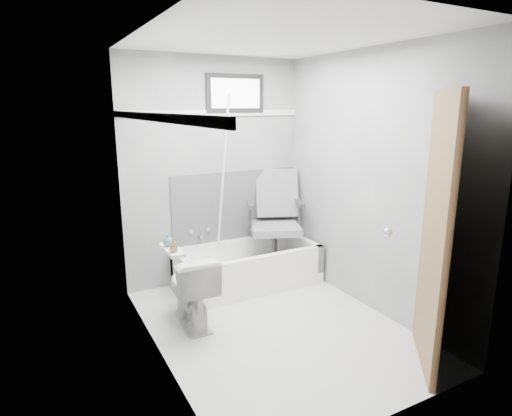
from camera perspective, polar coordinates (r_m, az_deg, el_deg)
floor at (r=3.91m, az=2.51°, el=-15.50°), size 2.60×2.60×0.00m
ceiling at (r=3.46m, az=2.95°, el=21.89°), size 2.60×2.60×0.00m
wall_back at (r=4.64m, az=-5.56°, el=4.82°), size 2.00×0.02×2.40m
wall_front at (r=2.50m, az=18.17°, el=-3.30°), size 2.00×0.02×2.40m
wall_left at (r=3.11m, az=-13.33°, el=0.24°), size 0.02×2.60×2.40m
wall_right at (r=4.09m, az=14.87°, el=3.26°), size 0.02×2.60×2.40m
bathtub at (r=4.65m, az=-1.08°, el=-7.74°), size 1.50×0.70×0.42m
office_chair at (r=4.71m, az=2.56°, el=-1.72°), size 0.81×0.81×1.08m
toilet at (r=3.86m, az=-8.65°, el=-10.65°), size 0.41×0.69×0.65m
door at (r=3.32m, az=29.53°, el=-3.92°), size 0.78×0.78×2.00m
window at (r=4.68m, az=-2.79°, el=15.01°), size 0.66×0.04×0.40m
backerboard at (r=4.80m, az=-2.65°, el=0.31°), size 1.50×0.02×0.78m
trim_back at (r=4.57m, az=-5.67°, el=12.49°), size 2.00×0.02×0.06m
trim_left at (r=3.04m, az=-13.73°, el=11.74°), size 0.02×2.60×0.06m
pole at (r=4.44m, az=-4.54°, el=2.48°), size 0.02×0.43×1.91m
shelf at (r=3.09m, az=-11.17°, el=-5.50°), size 0.10×0.32×0.02m
soap_bottle_a at (r=3.00m, az=-10.96°, el=-4.79°), size 0.05×0.05×0.09m
soap_bottle_b at (r=3.13m, az=-11.72°, el=-4.17°), size 0.07×0.07×0.09m
faucet at (r=4.68m, az=-7.50°, el=-3.32°), size 0.26×0.10×0.16m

